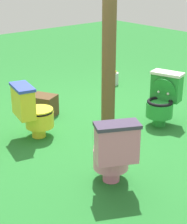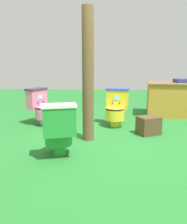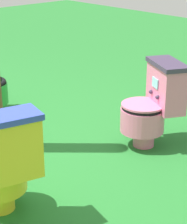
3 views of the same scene
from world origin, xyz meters
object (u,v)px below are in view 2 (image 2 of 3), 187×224
(vendor_table, at_px, (179,99))
(wooden_post, at_px, (88,76))
(toilet_yellow, at_px, (116,107))
(toilet_pink, at_px, (41,106))
(small_crate, at_px, (149,125))
(toilet_green, at_px, (59,129))

(vendor_table, bearing_deg, wooden_post, -135.05)
(toilet_yellow, xyz_separation_m, vendor_table, (1.47, 1.04, 0.02))
(toilet_pink, xyz_separation_m, wooden_post, (1.02, -0.86, 0.65))
(small_crate, bearing_deg, toilet_green, -140.43)
(vendor_table, distance_m, small_crate, 1.83)
(toilet_green, relative_size, vendor_table, 0.47)
(toilet_yellow, relative_size, small_crate, 2.03)
(toilet_yellow, relative_size, toilet_pink, 1.00)
(toilet_pink, relative_size, vendor_table, 0.47)
(toilet_pink, relative_size, small_crate, 2.03)
(toilet_green, bearing_deg, toilet_pink, 97.69)
(toilet_pink, bearing_deg, wooden_post, 77.56)
(toilet_green, xyz_separation_m, toilet_pink, (-0.71, 1.60, -0.00))
(toilet_green, distance_m, toilet_pink, 1.75)
(toilet_green, bearing_deg, vendor_table, 33.71)
(small_crate, bearing_deg, toilet_pink, 166.24)
(toilet_pink, height_order, small_crate, toilet_pink)
(toilet_green, relative_size, wooden_post, 0.35)
(toilet_pink, xyz_separation_m, vendor_table, (2.95, 1.07, 0.02))
(toilet_yellow, xyz_separation_m, wooden_post, (-0.46, -0.89, 0.65))
(small_crate, bearing_deg, toilet_yellow, 136.52)
(toilet_pink, bearing_deg, toilet_green, 51.50)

